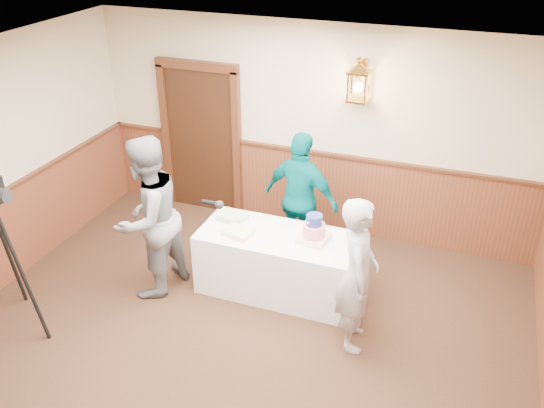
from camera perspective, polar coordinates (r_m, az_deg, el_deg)
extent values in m
plane|color=#2F1F12|center=(5.63, -7.45, -19.09)|extent=(7.00, 7.00, 0.00)
cube|color=beige|center=(7.57, 4.01, 7.24)|extent=(6.00, 0.02, 2.80)
cube|color=white|center=(4.05, -9.94, 8.81)|extent=(6.00, 7.00, 0.02)
cube|color=#5A2F19|center=(7.90, 3.77, 1.44)|extent=(5.98, 0.04, 1.10)
cube|color=#452112|center=(7.64, 3.87, 5.20)|extent=(5.98, 0.07, 0.04)
cube|color=black|center=(8.21, -6.98, 6.21)|extent=(1.00, 0.06, 2.10)
cube|color=white|center=(6.66, 0.60, -5.85)|extent=(1.80, 0.80, 0.75)
cube|color=beige|center=(6.36, 4.14, -3.40)|extent=(0.35, 0.35, 0.06)
cylinder|color=red|center=(6.31, 4.17, -2.60)|extent=(0.25, 0.25, 0.15)
cylinder|color=navy|center=(6.24, 4.21, -1.57)|extent=(0.18, 0.18, 0.11)
cube|color=#DABC82|center=(6.46, -3.37, -2.84)|extent=(0.35, 0.30, 0.06)
cube|color=#95C58B|center=(6.76, -3.96, -1.28)|extent=(0.35, 0.30, 0.07)
imported|color=slate|center=(6.53, -12.19, -1.37)|extent=(0.89, 1.05, 1.91)
cylinder|color=black|center=(5.61, -6.13, 0.11)|extent=(0.23, 0.12, 0.09)
sphere|color=black|center=(5.51, -5.22, -0.09)|extent=(0.08, 0.08, 0.08)
imported|color=#9D9EA3|center=(5.73, 8.46, -6.96)|extent=(0.53, 0.69, 1.68)
imported|color=#005D62|center=(6.99, 2.91, 0.47)|extent=(1.07, 0.64, 1.71)
cylinder|color=black|center=(5.90, -25.29, 0.83)|extent=(0.18, 0.14, 0.13)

